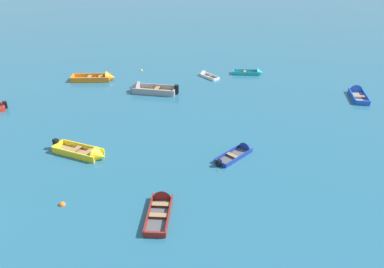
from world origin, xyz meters
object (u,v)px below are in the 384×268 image
Objects in this scene: rowboat_grey_midfield_left at (144,89)px; rowboat_deep_blue_back_row_center at (241,151)px; rowboat_yellow_far_back at (89,154)px; rowboat_blue_far_right at (356,93)px; rowboat_white_distant_center at (205,75)px; rowboat_orange_cluster_outer at (102,78)px; rowboat_maroon_near_camera at (161,203)px; mooring_buoy_outer_edge at (141,71)px; mooring_buoy_midfield at (62,205)px; rowboat_turquoise_outer_right at (254,73)px.

rowboat_deep_blue_back_row_center is at bearing -68.44° from rowboat_grey_midfield_left.
rowboat_yellow_far_back is 1.00× the size of rowboat_blue_far_right.
rowboat_orange_cluster_outer reaches higher than rowboat_white_distant_center.
rowboat_orange_cluster_outer is (-10.76, 1.10, 0.12)m from rowboat_white_distant_center.
rowboat_deep_blue_back_row_center is 19.40m from rowboat_orange_cluster_outer.
rowboat_orange_cluster_outer is (-2.73, 21.46, 0.07)m from rowboat_maroon_near_camera.
rowboat_grey_midfield_left is 1.72× the size of rowboat_white_distant_center.
rowboat_orange_cluster_outer reaches higher than rowboat_blue_far_right.
rowboat_yellow_far_back is 18.29m from mooring_buoy_outer_edge.
rowboat_yellow_far_back is 10.72× the size of mooring_buoy_midfield.
rowboat_turquoise_outer_right reaches higher than rowboat_white_distant_center.
rowboat_white_distant_center is at bearing 68.48° from rowboat_maroon_near_camera.
rowboat_yellow_far_back is at bearing -142.34° from rowboat_turquoise_outer_right.
rowboat_orange_cluster_outer is (-3.89, 4.29, -0.03)m from rowboat_grey_midfield_left.
rowboat_turquoise_outer_right reaches higher than mooring_buoy_outer_edge.
rowboat_blue_far_right is at bearing 29.83° from rowboat_maroon_near_camera.
rowboat_orange_cluster_outer reaches higher than rowboat_yellow_far_back.
rowboat_grey_midfield_left is (-19.42, 5.36, 0.08)m from rowboat_blue_far_right.
rowboat_grey_midfield_left is 1.04× the size of rowboat_orange_cluster_outer.
rowboat_deep_blue_back_row_center is at bearing -76.50° from mooring_buoy_outer_edge.
rowboat_orange_cluster_outer is 4.86m from mooring_buoy_outer_edge.
rowboat_orange_cluster_outer is at bearing 117.60° from rowboat_deep_blue_back_row_center.
rowboat_deep_blue_back_row_center is 16.19m from rowboat_white_distant_center.
mooring_buoy_outer_edge is (0.44, 6.50, -0.26)m from rowboat_grey_midfield_left.
rowboat_deep_blue_back_row_center is 0.89× the size of rowboat_maroon_near_camera.
rowboat_grey_midfield_left reaches higher than mooring_buoy_outer_edge.
mooring_buoy_midfield is (-1.40, -4.93, -0.21)m from rowboat_yellow_far_back.
rowboat_yellow_far_back reaches higher than mooring_buoy_midfield.
rowboat_white_distant_center is 0.76× the size of rowboat_maroon_near_camera.
rowboat_grey_midfield_left reaches higher than mooring_buoy_midfield.
rowboat_blue_far_right is at bearing 27.73° from rowboat_deep_blue_back_row_center.
rowboat_blue_far_right is 10.74× the size of mooring_buoy_midfield.
rowboat_yellow_far_back is 15.27m from rowboat_orange_cluster_outer.
rowboat_orange_cluster_outer is (-23.32, 9.66, 0.04)m from rowboat_blue_far_right.
rowboat_deep_blue_back_row_center is 13.87m from rowboat_grey_midfield_left.
rowboat_yellow_far_back is 13.57× the size of mooring_buoy_outer_edge.
rowboat_orange_cluster_outer is at bearing 174.17° from rowboat_white_distant_center.
rowboat_maroon_near_camera is 12.98× the size of mooring_buoy_outer_edge.
rowboat_blue_far_right is 1.38× the size of rowboat_white_distant_center.
mooring_buoy_midfield is (-11.60, -2.97, -0.14)m from rowboat_deep_blue_back_row_center.
rowboat_deep_blue_back_row_center reaches higher than mooring_buoy_midfield.
rowboat_turquoise_outer_right is (-7.24, 7.78, -0.02)m from rowboat_blue_far_right.
rowboat_yellow_far_back is 10.39m from rowboat_deep_blue_back_row_center.
rowboat_grey_midfield_left is 17.21m from rowboat_maroon_near_camera.
rowboat_maroon_near_camera reaches higher than mooring_buoy_outer_edge.
mooring_buoy_outer_edge is at bearing 103.50° from rowboat_deep_blue_back_row_center.
rowboat_turquoise_outer_right is (17.29, 13.34, -0.04)m from rowboat_yellow_far_back.
rowboat_blue_far_right is (24.53, 5.57, -0.02)m from rowboat_yellow_far_back.
rowboat_white_distant_center is 5.37m from rowboat_turquoise_outer_right.
rowboat_yellow_far_back is 1.38× the size of rowboat_white_distant_center.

